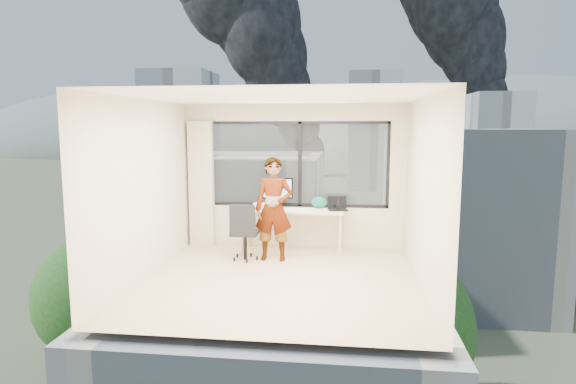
# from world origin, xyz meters

# --- Properties ---
(floor) EXTENTS (4.00, 4.00, 0.01)m
(floor) POSITION_xyz_m (0.00, 0.00, 0.00)
(floor) COLOR beige
(floor) RESTS_ON ground
(ceiling) EXTENTS (4.00, 4.00, 0.01)m
(ceiling) POSITION_xyz_m (0.00, 0.00, 2.60)
(ceiling) COLOR white
(ceiling) RESTS_ON ground
(wall_front) EXTENTS (4.00, 0.01, 2.60)m
(wall_front) POSITION_xyz_m (0.00, -2.00, 1.30)
(wall_front) COLOR beige
(wall_front) RESTS_ON ground
(wall_left) EXTENTS (0.01, 4.00, 2.60)m
(wall_left) POSITION_xyz_m (-2.00, 0.00, 1.30)
(wall_left) COLOR beige
(wall_left) RESTS_ON ground
(wall_right) EXTENTS (0.01, 4.00, 2.60)m
(wall_right) POSITION_xyz_m (2.00, 0.00, 1.30)
(wall_right) COLOR beige
(wall_right) RESTS_ON ground
(window_wall) EXTENTS (3.30, 0.16, 1.55)m
(window_wall) POSITION_xyz_m (0.05, 2.00, 1.52)
(window_wall) COLOR black
(window_wall) RESTS_ON ground
(curtain) EXTENTS (0.45, 0.14, 2.30)m
(curtain) POSITION_xyz_m (-1.72, 1.88, 1.15)
(curtain) COLOR beige
(curtain) RESTS_ON floor
(desk) EXTENTS (1.80, 0.60, 0.75)m
(desk) POSITION_xyz_m (0.00, 1.66, 0.38)
(desk) COLOR beige
(desk) RESTS_ON floor
(chair) EXTENTS (0.51, 0.51, 0.98)m
(chair) POSITION_xyz_m (-0.72, 0.99, 0.49)
(chair) COLOR black
(chair) RESTS_ON floor
(person) EXTENTS (0.63, 0.41, 1.71)m
(person) POSITION_xyz_m (-0.24, 1.05, 0.86)
(person) COLOR #2D2D33
(person) RESTS_ON floor
(monitor) EXTENTS (0.56, 0.16, 0.56)m
(monitor) POSITION_xyz_m (-0.28, 1.77, 1.03)
(monitor) COLOR black
(monitor) RESTS_ON desk
(game_console) EXTENTS (0.34, 0.30, 0.07)m
(game_console) POSITION_xyz_m (-0.56, 1.86, 0.79)
(game_console) COLOR white
(game_console) RESTS_ON desk
(laptop) EXTENTS (0.39, 0.40, 0.22)m
(laptop) POSITION_xyz_m (0.80, 1.66, 0.86)
(laptop) COLOR black
(laptop) RESTS_ON desk
(cellphone) EXTENTS (0.13, 0.08, 0.01)m
(cellphone) POSITION_xyz_m (-0.48, 1.51, 0.76)
(cellphone) COLOR black
(cellphone) RESTS_ON desk
(pen_cup) EXTENTS (0.09, 0.09, 0.10)m
(pen_cup) POSITION_xyz_m (0.80, 1.63, 0.80)
(pen_cup) COLOR black
(pen_cup) RESTS_ON desk
(handbag) EXTENTS (0.29, 0.17, 0.21)m
(handbag) POSITION_xyz_m (0.46, 1.85, 0.86)
(handbag) COLOR #0E554A
(handbag) RESTS_ON desk
(exterior_ground) EXTENTS (400.00, 400.00, 0.04)m
(exterior_ground) POSITION_xyz_m (0.00, 120.00, -14.00)
(exterior_ground) COLOR #515B3D
(exterior_ground) RESTS_ON ground
(near_bldg_a) EXTENTS (16.00, 12.00, 14.00)m
(near_bldg_a) POSITION_xyz_m (-9.00, 30.00, -7.00)
(near_bldg_a) COLOR #EBE2C5
(near_bldg_a) RESTS_ON exterior_ground
(near_bldg_b) EXTENTS (14.00, 13.00, 16.00)m
(near_bldg_b) POSITION_xyz_m (12.00, 38.00, -6.00)
(near_bldg_b) COLOR white
(near_bldg_b) RESTS_ON exterior_ground
(far_tower_a) EXTENTS (14.00, 14.00, 28.00)m
(far_tower_a) POSITION_xyz_m (-35.00, 95.00, 0.00)
(far_tower_a) COLOR silver
(far_tower_a) RESTS_ON exterior_ground
(far_tower_b) EXTENTS (13.00, 13.00, 30.00)m
(far_tower_b) POSITION_xyz_m (8.00, 120.00, 1.00)
(far_tower_b) COLOR silver
(far_tower_b) RESTS_ON exterior_ground
(far_tower_c) EXTENTS (15.00, 15.00, 26.00)m
(far_tower_c) POSITION_xyz_m (45.00, 140.00, -1.00)
(far_tower_c) COLOR silver
(far_tower_c) RESTS_ON exterior_ground
(far_tower_d) EXTENTS (16.00, 14.00, 22.00)m
(far_tower_d) POSITION_xyz_m (-60.00, 150.00, -3.00)
(far_tower_d) COLOR silver
(far_tower_d) RESTS_ON exterior_ground
(hill_a) EXTENTS (288.00, 216.00, 90.00)m
(hill_a) POSITION_xyz_m (-120.00, 320.00, -14.00)
(hill_a) COLOR slate
(hill_a) RESTS_ON exterior_ground
(hill_b) EXTENTS (300.00, 220.00, 96.00)m
(hill_b) POSITION_xyz_m (100.00, 320.00, -14.00)
(hill_b) COLOR slate
(hill_b) RESTS_ON exterior_ground
(tree_a) EXTENTS (7.00, 7.00, 8.00)m
(tree_a) POSITION_xyz_m (-16.00, 22.00, -10.00)
(tree_a) COLOR #274E1A
(tree_a) RESTS_ON exterior_ground
(tree_b) EXTENTS (7.60, 7.60, 9.00)m
(tree_b) POSITION_xyz_m (4.00, 18.00, -9.50)
(tree_b) COLOR #274E1A
(tree_b) RESTS_ON exterior_ground
(tree_c) EXTENTS (8.40, 8.40, 10.00)m
(tree_c) POSITION_xyz_m (22.00, 40.00, -9.00)
(tree_c) COLOR #274E1A
(tree_c) RESTS_ON exterior_ground
(smoke_plume_a) EXTENTS (40.00, 24.00, 90.00)m
(smoke_plume_a) POSITION_xyz_m (-10.00, 150.00, 39.00)
(smoke_plume_a) COLOR black
(smoke_plume_a) RESTS_ON exterior_ground
(smoke_plume_b) EXTENTS (30.00, 18.00, 70.00)m
(smoke_plume_b) POSITION_xyz_m (55.00, 170.00, 27.00)
(smoke_plume_b) COLOR black
(smoke_plume_b) RESTS_ON exterior_ground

